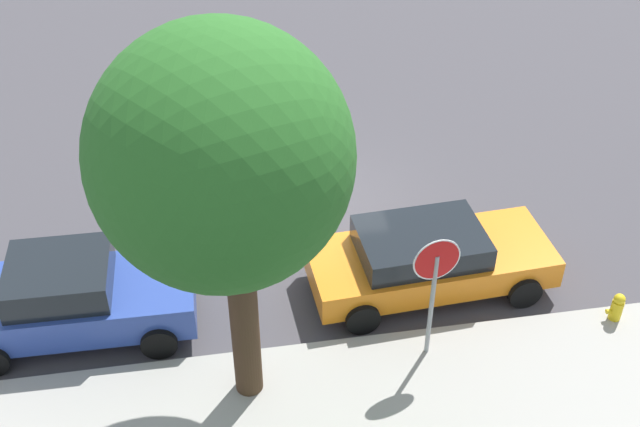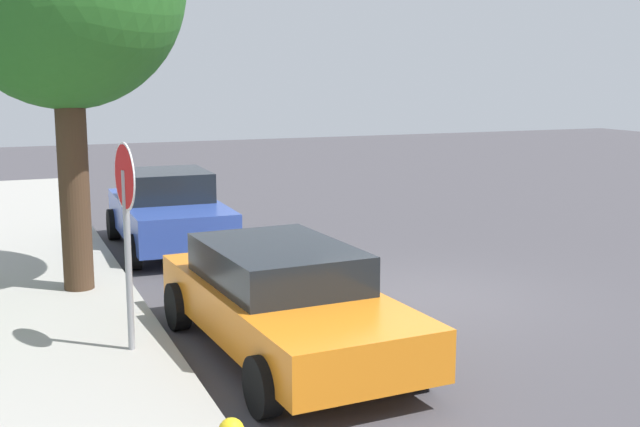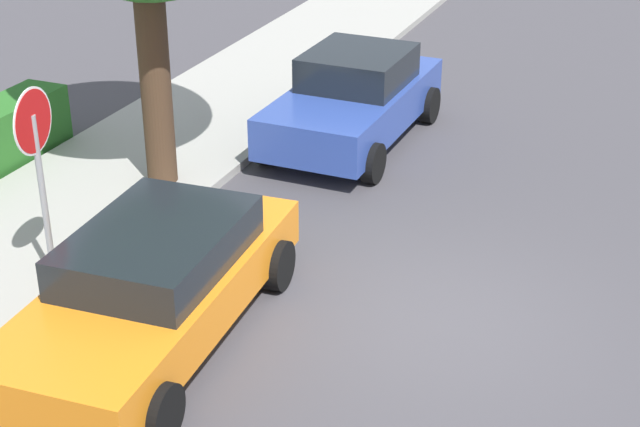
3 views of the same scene
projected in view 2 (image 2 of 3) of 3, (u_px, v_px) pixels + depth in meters
name	position (u px, v px, depth m)	size (l,w,h in m)	color
ground_plane	(418.00, 297.00, 12.42)	(60.00, 60.00, 0.00)	#423F44
sidewalk_curb	(36.00, 337.00, 10.31)	(32.00, 3.11, 0.14)	#9E9B93
stop_sign	(126.00, 212.00, 9.37)	(0.81, 0.12, 2.64)	gray
parked_car_orange	(283.00, 298.00, 9.80)	(4.69, 2.24, 1.35)	orange
parked_car_blue	(168.00, 211.00, 15.69)	(4.19, 2.09, 1.54)	#2D479E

